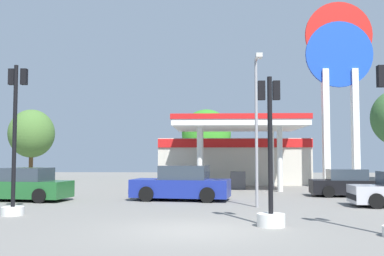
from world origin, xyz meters
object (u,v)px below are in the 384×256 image
at_px(car_2, 24,186).
at_px(traffic_signal_2, 14,162).
at_px(traffic_signal_1, 270,182).
at_px(tree_1, 206,133).
at_px(station_pole_sign, 339,68).
at_px(tree_0, 32,134).
at_px(car_0, 349,184).
at_px(car_1, 181,184).
at_px(corner_streetlamp, 257,115).

distance_m(car_2, traffic_signal_2, 5.47).
bearing_deg(traffic_signal_1, tree_1, 94.94).
bearing_deg(traffic_signal_2, station_pole_sign, 42.84).
bearing_deg(traffic_signal_2, tree_1, 74.12).
bearing_deg(traffic_signal_1, station_pole_sign, 67.66).
relative_size(traffic_signal_2, tree_0, 0.84).
bearing_deg(car_0, station_pole_sign, 77.31).
relative_size(car_2, traffic_signal_2, 0.85).
bearing_deg(traffic_signal_1, car_1, 112.03).
distance_m(car_2, traffic_signal_1, 12.62).
height_order(traffic_signal_2, tree_0, tree_0).
relative_size(station_pole_sign, car_1, 2.59).
distance_m(car_0, tree_0, 28.77).
bearing_deg(car_1, corner_streetlamp, -42.31).
bearing_deg(tree_1, traffic_signal_2, -105.88).
bearing_deg(car_2, car_0, 10.38).
bearing_deg(station_pole_sign, traffic_signal_2, -137.16).
distance_m(traffic_signal_2, corner_streetlamp, 9.29).
relative_size(car_0, car_1, 0.84).
relative_size(station_pole_sign, traffic_signal_2, 2.34).
bearing_deg(corner_streetlamp, tree_0, 129.64).
bearing_deg(corner_streetlamp, traffic_signal_1, -91.27).
distance_m(car_2, tree_0, 21.14).
relative_size(car_1, tree_0, 0.75).
bearing_deg(traffic_signal_1, corner_streetlamp, 88.73).
distance_m(car_1, traffic_signal_2, 7.90).
height_order(car_2, corner_streetlamp, corner_streetlamp).
height_order(car_2, tree_0, tree_0).
xyz_separation_m(traffic_signal_1, corner_streetlamp, (0.11, 4.78, 2.42)).
bearing_deg(corner_streetlamp, car_1, 137.69).
bearing_deg(tree_1, corner_streetlamp, -83.60).
xyz_separation_m(station_pole_sign, car_2, (-17.07, -9.15, -7.15)).
bearing_deg(tree_1, tree_0, 173.57).
xyz_separation_m(traffic_signal_2, tree_0, (-9.38, 24.48, 2.25)).
xyz_separation_m(station_pole_sign, tree_1, (-8.85, 8.49, -3.85)).
bearing_deg(tree_0, traffic_signal_2, -69.04).
bearing_deg(traffic_signal_2, car_2, 109.27).
bearing_deg(car_2, traffic_signal_1, -34.71).
relative_size(tree_1, corner_streetlamp, 1.00).
relative_size(traffic_signal_1, traffic_signal_2, 0.84).
distance_m(car_2, tree_1, 19.74).
xyz_separation_m(car_0, tree_0, (-23.27, 16.56, 3.46)).
distance_m(traffic_signal_1, traffic_signal_2, 8.88).
height_order(station_pole_sign, tree_0, station_pole_sign).
xyz_separation_m(car_1, traffic_signal_1, (3.12, -7.72, 0.55)).
height_order(traffic_signal_2, corner_streetlamp, corner_streetlamp).
distance_m(car_0, corner_streetlamp, 8.01).
distance_m(station_pole_sign, car_1, 14.87).
xyz_separation_m(car_1, tree_0, (-14.85, 18.89, 3.36)).
bearing_deg(tree_0, tree_1, -6.43).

